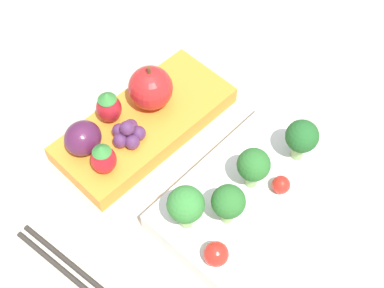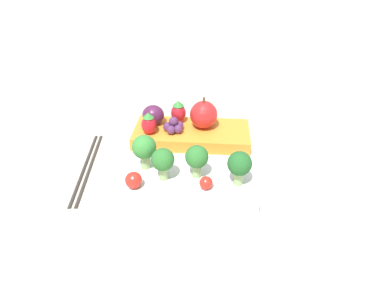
{
  "view_description": "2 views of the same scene",
  "coord_description": "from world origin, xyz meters",
  "px_view_note": "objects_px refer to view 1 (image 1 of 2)",
  "views": [
    {
      "loc": [
        0.24,
        0.25,
        0.54
      ],
      "look_at": [
        -0.01,
        0.0,
        0.04
      ],
      "focal_mm": 50.0,
      "sensor_mm": 36.0,
      "label": 1
    },
    {
      "loc": [
        -0.05,
        0.51,
        0.36
      ],
      "look_at": [
        -0.01,
        0.0,
        0.04
      ],
      "focal_mm": 32.0,
      "sensor_mm": 36.0,
      "label": 2
    }
  ],
  "objects_px": {
    "strawberry_0": "(103,158)",
    "grape_cluster": "(128,133)",
    "apple": "(151,88)",
    "broccoli_floret_0": "(253,166)",
    "bento_box_savoury": "(242,192)",
    "broccoli_floret_1": "(186,205)",
    "strawberry_1": "(109,107)",
    "bento_box_fruit": "(147,123)",
    "chopsticks_pair": "(91,286)",
    "broccoli_floret_3": "(228,203)",
    "cherry_tomato_0": "(281,185)",
    "plum": "(83,138)",
    "broccoli_floret_2": "(302,137)",
    "cherry_tomato_1": "(216,254)"
  },
  "relations": [
    {
      "from": "cherry_tomato_0",
      "to": "strawberry_1",
      "type": "bearing_deg",
      "value": -72.17
    },
    {
      "from": "apple",
      "to": "strawberry_1",
      "type": "height_order",
      "value": "apple"
    },
    {
      "from": "broccoli_floret_3",
      "to": "chopsticks_pair",
      "type": "distance_m",
      "value": 0.17
    },
    {
      "from": "broccoli_floret_3",
      "to": "strawberry_1",
      "type": "xyz_separation_m",
      "value": [
        0.0,
        -0.19,
        -0.02
      ]
    },
    {
      "from": "bento_box_fruit",
      "to": "plum",
      "type": "relative_size",
      "value": 5.19
    },
    {
      "from": "broccoli_floret_3",
      "to": "cherry_tomato_1",
      "type": "xyz_separation_m",
      "value": [
        0.04,
        0.02,
        -0.02
      ]
    },
    {
      "from": "bento_box_fruit",
      "to": "apple",
      "type": "relative_size",
      "value": 3.57
    },
    {
      "from": "bento_box_fruit",
      "to": "strawberry_0",
      "type": "xyz_separation_m",
      "value": [
        0.08,
        0.02,
        0.03
      ]
    },
    {
      "from": "broccoli_floret_3",
      "to": "cherry_tomato_1",
      "type": "height_order",
      "value": "broccoli_floret_3"
    },
    {
      "from": "bento_box_fruit",
      "to": "strawberry_1",
      "type": "distance_m",
      "value": 0.05
    },
    {
      "from": "strawberry_0",
      "to": "chopsticks_pair",
      "type": "relative_size",
      "value": 0.21
    },
    {
      "from": "cherry_tomato_0",
      "to": "chopsticks_pair",
      "type": "xyz_separation_m",
      "value": [
        0.21,
        -0.07,
        -0.03
      ]
    },
    {
      "from": "bento_box_savoury",
      "to": "strawberry_0",
      "type": "height_order",
      "value": "strawberry_0"
    },
    {
      "from": "apple",
      "to": "strawberry_0",
      "type": "relative_size",
      "value": 1.44
    },
    {
      "from": "broccoli_floret_3",
      "to": "strawberry_0",
      "type": "distance_m",
      "value": 0.15
    },
    {
      "from": "plum",
      "to": "broccoli_floret_2",
      "type": "bearing_deg",
      "value": 132.29
    },
    {
      "from": "strawberry_0",
      "to": "plum",
      "type": "xyz_separation_m",
      "value": [
        -0.0,
        -0.04,
        -0.0
      ]
    },
    {
      "from": "broccoli_floret_3",
      "to": "grape_cluster",
      "type": "relative_size",
      "value": 1.34
    },
    {
      "from": "broccoli_floret_2",
      "to": "broccoli_floret_3",
      "type": "xyz_separation_m",
      "value": [
        0.12,
        -0.0,
        -0.0
      ]
    },
    {
      "from": "bento_box_savoury",
      "to": "plum",
      "type": "height_order",
      "value": "plum"
    },
    {
      "from": "broccoli_floret_1",
      "to": "broccoli_floret_2",
      "type": "distance_m",
      "value": 0.15
    },
    {
      "from": "broccoli_floret_1",
      "to": "cherry_tomato_0",
      "type": "bearing_deg",
      "value": 156.4
    },
    {
      "from": "strawberry_0",
      "to": "strawberry_1",
      "type": "relative_size",
      "value": 0.95
    },
    {
      "from": "broccoli_floret_1",
      "to": "apple",
      "type": "xyz_separation_m",
      "value": [
        -0.09,
        -0.15,
        -0.01
      ]
    },
    {
      "from": "broccoli_floret_0",
      "to": "strawberry_0",
      "type": "relative_size",
      "value": 1.25
    },
    {
      "from": "broccoli_floret_1",
      "to": "strawberry_1",
      "type": "bearing_deg",
      "value": -101.61
    },
    {
      "from": "bento_box_savoury",
      "to": "apple",
      "type": "relative_size",
      "value": 3.32
    },
    {
      "from": "bento_box_savoury",
      "to": "apple",
      "type": "distance_m",
      "value": 0.17
    },
    {
      "from": "bento_box_savoury",
      "to": "cherry_tomato_0",
      "type": "height_order",
      "value": "cherry_tomato_0"
    },
    {
      "from": "chopsticks_pair",
      "to": "broccoli_floret_3",
      "type": "bearing_deg",
      "value": 160.26
    },
    {
      "from": "broccoli_floret_0",
      "to": "cherry_tomato_0",
      "type": "xyz_separation_m",
      "value": [
        -0.02,
        0.03,
        -0.02
      ]
    },
    {
      "from": "broccoli_floret_2",
      "to": "chopsticks_pair",
      "type": "xyz_separation_m",
      "value": [
        0.26,
        -0.05,
        -0.06
      ]
    },
    {
      "from": "broccoli_floret_3",
      "to": "grape_cluster",
      "type": "bearing_deg",
      "value": -88.17
    },
    {
      "from": "bento_box_fruit",
      "to": "strawberry_0",
      "type": "bearing_deg",
      "value": 15.63
    },
    {
      "from": "bento_box_savoury",
      "to": "broccoli_floret_3",
      "type": "distance_m",
      "value": 0.07
    },
    {
      "from": "cherry_tomato_1",
      "to": "strawberry_0",
      "type": "distance_m",
      "value": 0.16
    },
    {
      "from": "broccoli_floret_3",
      "to": "cherry_tomato_0",
      "type": "distance_m",
      "value": 0.07
    },
    {
      "from": "apple",
      "to": "chopsticks_pair",
      "type": "height_order",
      "value": "apple"
    },
    {
      "from": "broccoli_floret_0",
      "to": "plum",
      "type": "distance_m",
      "value": 0.2
    },
    {
      "from": "bento_box_fruit",
      "to": "broccoli_floret_2",
      "type": "height_order",
      "value": "broccoli_floret_2"
    },
    {
      "from": "strawberry_0",
      "to": "grape_cluster",
      "type": "relative_size",
      "value": 1.09
    },
    {
      "from": "strawberry_1",
      "to": "chopsticks_pair",
      "type": "distance_m",
      "value": 0.21
    },
    {
      "from": "strawberry_0",
      "to": "grape_cluster",
      "type": "height_order",
      "value": "strawberry_0"
    },
    {
      "from": "plum",
      "to": "cherry_tomato_0",
      "type": "bearing_deg",
      "value": 120.65
    },
    {
      "from": "apple",
      "to": "strawberry_0",
      "type": "height_order",
      "value": "apple"
    },
    {
      "from": "bento_box_fruit",
      "to": "broccoli_floret_3",
      "type": "distance_m",
      "value": 0.17
    },
    {
      "from": "broccoli_floret_3",
      "to": "plum",
      "type": "height_order",
      "value": "broccoli_floret_3"
    },
    {
      "from": "cherry_tomato_0",
      "to": "broccoli_floret_0",
      "type": "bearing_deg",
      "value": -60.2
    },
    {
      "from": "broccoli_floret_2",
      "to": "broccoli_floret_3",
      "type": "relative_size",
      "value": 1.04
    },
    {
      "from": "apple",
      "to": "broccoli_floret_0",
      "type": "bearing_deg",
      "value": 89.67
    }
  ]
}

